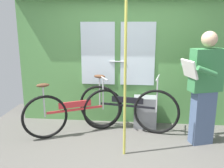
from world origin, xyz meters
TOP-DOWN VIEW (x-y plane):
  - ground_plane at (0.00, 0.00)m, footprint 5.01×3.95m
  - train_door_wall at (-0.01, 1.17)m, footprint 4.01×0.28m
  - bicycle_near_door at (-0.86, 0.55)m, footprint 1.52×0.83m
  - bicycle_leaning_behind at (-0.01, 0.78)m, footprint 1.72×0.50m
  - passenger_reading_newspaper at (1.13, 0.41)m, footprint 0.62×0.56m
  - trash_bin_by_wall at (0.30, 0.95)m, footprint 0.39×0.28m
  - handrail_pole at (-0.01, -0.04)m, footprint 0.04×0.04m

SIDE VIEW (x-z plane):
  - ground_plane at x=0.00m, z-range -0.04..0.00m
  - trash_bin_by_wall at x=0.30m, z-range 0.00..0.55m
  - bicycle_near_door at x=-0.86m, z-range -0.08..0.85m
  - bicycle_leaning_behind at x=-0.01m, z-range -0.08..0.89m
  - passenger_reading_newspaper at x=1.13m, z-range 0.05..1.74m
  - handrail_pole at x=-0.01m, z-range 0.00..2.19m
  - train_door_wall at x=-0.01m, z-range 0.05..2.29m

